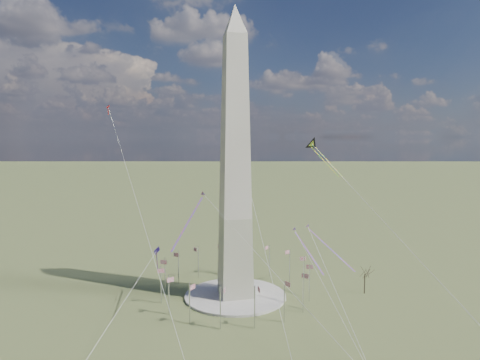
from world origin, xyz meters
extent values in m
plane|color=#4D5B2D|center=(0.00, 0.00, 0.00)|extent=(2000.00, 2000.00, 0.00)
cylinder|color=beige|center=(0.00, 0.00, 0.40)|extent=(36.00, 36.00, 0.80)
pyramid|color=silver|center=(0.00, 0.00, 95.80)|extent=(9.90, 9.90, 10.00)
cylinder|color=silver|center=(26.00, 0.00, 6.50)|extent=(0.36, 0.36, 13.00)
cube|color=#A81622|center=(26.00, 1.30, 11.80)|extent=(2.40, 0.08, 1.50)
cylinder|color=silver|center=(24.02, 9.95, 6.50)|extent=(0.36, 0.36, 13.00)
cube|color=#A81622|center=(23.52, 11.15, 11.80)|extent=(2.25, 0.99, 1.50)
cylinder|color=silver|center=(18.38, 18.38, 6.50)|extent=(0.36, 0.36, 13.00)
cube|color=#A81622|center=(17.47, 19.30, 11.80)|extent=(1.75, 1.75, 1.50)
cylinder|color=silver|center=(9.95, 24.02, 6.50)|extent=(0.36, 0.36, 13.00)
cube|color=#A81622|center=(8.75, 24.52, 11.80)|extent=(0.99, 2.25, 1.50)
cylinder|color=silver|center=(0.00, 26.00, 6.50)|extent=(0.36, 0.36, 13.00)
cube|color=#A81622|center=(-1.30, 26.00, 11.80)|extent=(0.08, 2.40, 1.50)
cylinder|color=silver|center=(-9.95, 24.02, 6.50)|extent=(0.36, 0.36, 13.00)
cube|color=#A81622|center=(-11.15, 23.52, 11.80)|extent=(0.99, 2.25, 1.50)
cylinder|color=silver|center=(-18.38, 18.38, 6.50)|extent=(0.36, 0.36, 13.00)
cube|color=#A81622|center=(-19.30, 17.47, 11.80)|extent=(1.75, 1.75, 1.50)
cylinder|color=silver|center=(-24.02, 9.95, 6.50)|extent=(0.36, 0.36, 13.00)
cube|color=#A81622|center=(-24.52, 8.75, 11.80)|extent=(2.25, 0.99, 1.50)
cylinder|color=silver|center=(-26.00, 0.00, 6.50)|extent=(0.36, 0.36, 13.00)
cube|color=#A81622|center=(-26.00, -1.30, 11.80)|extent=(2.40, 0.08, 1.50)
cylinder|color=silver|center=(-24.02, -9.95, 6.50)|extent=(0.36, 0.36, 13.00)
cube|color=#A81622|center=(-23.52, -11.15, 11.80)|extent=(2.25, 0.99, 1.50)
cylinder|color=silver|center=(-18.38, -18.38, 6.50)|extent=(0.36, 0.36, 13.00)
cube|color=#A81622|center=(-17.47, -19.30, 11.80)|extent=(1.75, 1.75, 1.50)
cylinder|color=silver|center=(-9.95, -24.02, 6.50)|extent=(0.36, 0.36, 13.00)
cube|color=#A81622|center=(-8.75, -24.52, 11.80)|extent=(0.99, 2.25, 1.50)
cylinder|color=silver|center=(0.00, -26.00, 6.50)|extent=(0.36, 0.36, 13.00)
cube|color=#A81622|center=(1.30, -26.00, 11.80)|extent=(0.08, 2.40, 1.50)
cylinder|color=silver|center=(9.95, -24.02, 6.50)|extent=(0.36, 0.36, 13.00)
cube|color=#A81622|center=(11.15, -23.52, 11.80)|extent=(0.99, 2.25, 1.50)
cylinder|color=silver|center=(18.38, -18.38, 6.50)|extent=(0.36, 0.36, 13.00)
cube|color=#A81622|center=(19.30, -17.47, 11.80)|extent=(1.75, 1.75, 1.50)
cylinder|color=silver|center=(24.02, -9.95, 6.50)|extent=(0.36, 0.36, 13.00)
cube|color=#A81622|center=(24.52, -8.75, 11.80)|extent=(2.25, 0.99, 1.50)
cylinder|color=#423428|center=(46.47, -7.59, 3.63)|extent=(0.38, 0.38, 7.25)
cube|color=orange|center=(35.57, 1.59, 47.74)|extent=(5.35, 14.02, 10.32)
cube|color=orange|center=(33.80, 0.96, 47.74)|extent=(5.35, 14.02, 10.32)
cube|color=navy|center=(-27.22, -1.99, 19.06)|extent=(2.01, 2.51, 2.40)
cube|color=#DC4A22|center=(-27.22, -1.99, 15.11)|extent=(0.76, 3.05, 8.27)
cube|color=#DC4A22|center=(27.60, -18.78, 20.43)|extent=(10.05, 15.09, 11.02)
cube|color=#DC4A22|center=(-17.96, -12.13, 30.02)|extent=(12.34, 18.02, 13.33)
cube|color=#DC4A22|center=(27.55, -0.43, 14.53)|extent=(4.51, 18.34, 11.67)
cube|color=red|center=(-43.65, 33.28, 68.55)|extent=(1.42, 1.29, 1.43)
cube|color=red|center=(-43.65, 33.28, 67.00)|extent=(0.26, 1.23, 3.27)
cube|color=silver|center=(6.78, 47.52, 74.93)|extent=(1.26, 2.04, 1.80)
cube|color=silver|center=(6.78, 47.52, 72.97)|extent=(0.69, 1.55, 4.12)
camera|label=1|loc=(-32.34, -143.71, 56.66)|focal=32.00mm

